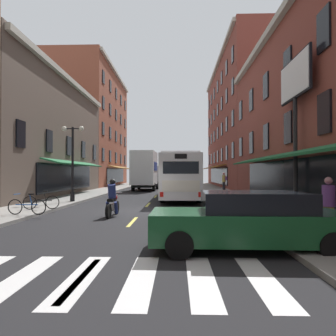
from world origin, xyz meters
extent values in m
cube|color=black|center=(0.00, 0.00, -0.05)|extent=(34.80, 80.00, 0.10)
cube|color=#DBCC4C|center=(0.00, -10.00, 0.00)|extent=(0.14, 2.40, 0.01)
cube|color=#DBCC4C|center=(0.00, -3.50, 0.00)|extent=(0.14, 2.40, 0.01)
cube|color=#DBCC4C|center=(0.00, 3.00, 0.00)|extent=(0.14, 2.40, 0.01)
cube|color=#DBCC4C|center=(0.00, 9.50, 0.00)|extent=(0.14, 2.40, 0.01)
cube|color=#DBCC4C|center=(0.00, 16.00, 0.00)|extent=(0.14, 2.40, 0.01)
cube|color=#DBCC4C|center=(0.00, 22.50, 0.00)|extent=(0.14, 2.40, 0.01)
cube|color=#DBCC4C|center=(0.00, 29.00, 0.00)|extent=(0.14, 2.40, 0.01)
cube|color=#DBCC4C|center=(0.00, 35.50, 0.00)|extent=(0.14, 2.40, 0.01)
cube|color=silver|center=(-1.10, -10.00, 0.00)|extent=(0.50, 2.80, 0.01)
cube|color=silver|center=(0.00, -10.00, 0.00)|extent=(0.50, 2.80, 0.01)
cube|color=silver|center=(1.10, -10.00, 0.00)|extent=(0.50, 2.80, 0.01)
cube|color=silver|center=(2.20, -10.00, 0.00)|extent=(0.50, 2.80, 0.01)
cube|color=silver|center=(3.30, -10.00, 0.00)|extent=(0.50, 2.80, 0.01)
cube|color=gray|center=(-5.90, 0.00, 0.07)|extent=(3.00, 80.00, 0.14)
cube|color=gray|center=(5.90, 0.00, 0.07)|extent=(3.00, 80.00, 0.14)
cube|color=brown|center=(-11.40, 10.00, 5.05)|extent=(8.00, 19.90, 10.09)
cube|color=#B2AD9E|center=(-7.30, 10.00, 9.74)|extent=(0.44, 19.40, 0.40)
cube|color=black|center=(-7.36, 10.00, 1.55)|extent=(0.10, 12.00, 2.10)
cube|color=#1E6638|center=(-6.65, 10.00, 2.75)|extent=(1.38, 11.20, 0.44)
cube|color=black|center=(-7.36, 2.00, 4.20)|extent=(0.10, 1.00, 1.60)
cube|color=black|center=(-7.36, 6.00, 4.20)|extent=(0.10, 1.00, 1.60)
cube|color=black|center=(-7.36, 10.00, 4.20)|extent=(0.10, 1.00, 1.60)
cube|color=black|center=(-7.36, 14.00, 4.20)|extent=(0.10, 1.00, 1.60)
cube|color=black|center=(-7.36, 18.00, 4.20)|extent=(0.10, 1.00, 1.60)
cube|color=brown|center=(-11.40, 30.00, 8.54)|extent=(8.00, 19.90, 17.09)
cube|color=#B2AD9E|center=(-7.30, 30.00, 16.74)|extent=(0.44, 19.40, 0.40)
cube|color=black|center=(-7.36, 30.00, 1.55)|extent=(0.10, 12.00, 2.10)
cube|color=brown|center=(-6.65, 30.00, 2.75)|extent=(1.38, 11.20, 0.44)
cube|color=black|center=(-7.36, 22.00, 4.20)|extent=(0.10, 1.00, 1.60)
cube|color=black|center=(-7.36, 26.00, 4.20)|extent=(0.10, 1.00, 1.60)
cube|color=black|center=(-7.36, 30.00, 4.20)|extent=(0.10, 1.00, 1.60)
cube|color=black|center=(-7.36, 34.00, 4.20)|extent=(0.10, 1.00, 1.60)
cube|color=black|center=(-7.36, 38.00, 4.20)|extent=(0.10, 1.00, 1.60)
cube|color=black|center=(-7.36, 22.00, 7.40)|extent=(0.10, 1.00, 1.60)
cube|color=black|center=(-7.36, 26.00, 7.40)|extent=(0.10, 1.00, 1.60)
cube|color=black|center=(-7.36, 30.00, 7.40)|extent=(0.10, 1.00, 1.60)
cube|color=black|center=(-7.36, 34.00, 7.40)|extent=(0.10, 1.00, 1.60)
cube|color=black|center=(-7.36, 38.00, 7.40)|extent=(0.10, 1.00, 1.60)
cube|color=black|center=(-7.36, 22.00, 10.60)|extent=(0.10, 1.00, 1.60)
cube|color=black|center=(-7.36, 26.00, 10.60)|extent=(0.10, 1.00, 1.60)
cube|color=black|center=(-7.36, 30.00, 10.60)|extent=(0.10, 1.00, 1.60)
cube|color=black|center=(-7.36, 34.00, 10.60)|extent=(0.10, 1.00, 1.60)
cube|color=black|center=(-7.36, 38.00, 10.60)|extent=(0.10, 1.00, 1.60)
cube|color=black|center=(-7.36, 22.00, 13.80)|extent=(0.10, 1.00, 1.60)
cube|color=black|center=(-7.36, 26.00, 13.80)|extent=(0.10, 1.00, 1.60)
cube|color=black|center=(-7.36, 30.00, 13.80)|extent=(0.10, 1.00, 1.60)
cube|color=black|center=(-7.36, 34.00, 13.80)|extent=(0.10, 1.00, 1.60)
cube|color=black|center=(-7.36, 38.00, 13.80)|extent=(0.10, 1.00, 1.60)
cube|color=#B2AD9E|center=(7.30, 0.00, 10.36)|extent=(0.44, 26.07, 0.40)
cube|color=black|center=(7.36, 0.00, 1.55)|extent=(0.10, 16.00, 2.10)
cube|color=#1E6638|center=(6.65, 0.00, 2.75)|extent=(1.38, 14.93, 0.44)
cube|color=black|center=(7.36, -3.81, 4.20)|extent=(0.10, 1.00, 1.60)
cube|color=black|center=(7.36, 0.00, 4.20)|extent=(0.10, 1.00, 1.60)
cube|color=black|center=(7.36, 3.81, 4.20)|extent=(0.10, 1.00, 1.60)
cube|color=black|center=(7.36, 7.62, 4.20)|extent=(0.10, 1.00, 1.60)
cube|color=black|center=(7.36, 11.43, 4.20)|extent=(0.10, 1.00, 1.60)
cube|color=black|center=(7.36, -3.81, 7.40)|extent=(0.10, 1.00, 1.60)
cube|color=black|center=(7.36, 0.00, 7.40)|extent=(0.10, 1.00, 1.60)
cube|color=black|center=(7.36, 3.81, 7.40)|extent=(0.10, 1.00, 1.60)
cube|color=black|center=(7.36, 7.62, 7.40)|extent=(0.10, 1.00, 1.60)
cube|color=black|center=(7.36, 11.43, 7.40)|extent=(0.10, 1.00, 1.60)
cube|color=brown|center=(11.40, 26.67, 8.51)|extent=(8.00, 26.57, 17.01)
cube|color=#B2AD9E|center=(7.30, 26.67, 16.66)|extent=(0.44, 26.07, 0.40)
cube|color=black|center=(7.36, 26.67, 1.55)|extent=(0.10, 16.00, 2.10)
cube|color=brown|center=(6.65, 26.67, 2.75)|extent=(1.38, 14.93, 0.44)
cube|color=black|center=(7.36, 15.24, 4.20)|extent=(0.10, 1.00, 1.60)
cube|color=black|center=(7.36, 19.05, 4.20)|extent=(0.10, 1.00, 1.60)
cube|color=black|center=(7.36, 22.86, 4.20)|extent=(0.10, 1.00, 1.60)
cube|color=black|center=(7.36, 26.67, 4.20)|extent=(0.10, 1.00, 1.60)
cube|color=black|center=(7.36, 30.48, 4.20)|extent=(0.10, 1.00, 1.60)
cube|color=black|center=(7.36, 34.29, 4.20)|extent=(0.10, 1.00, 1.60)
cube|color=black|center=(7.36, 38.10, 4.20)|extent=(0.10, 1.00, 1.60)
cube|color=black|center=(7.36, 15.24, 7.40)|extent=(0.10, 1.00, 1.60)
cube|color=black|center=(7.36, 19.05, 7.40)|extent=(0.10, 1.00, 1.60)
cube|color=black|center=(7.36, 22.86, 7.40)|extent=(0.10, 1.00, 1.60)
cube|color=black|center=(7.36, 26.67, 7.40)|extent=(0.10, 1.00, 1.60)
cube|color=black|center=(7.36, 30.48, 7.40)|extent=(0.10, 1.00, 1.60)
cube|color=black|center=(7.36, 34.29, 7.40)|extent=(0.10, 1.00, 1.60)
cube|color=black|center=(7.36, 38.10, 7.40)|extent=(0.10, 1.00, 1.60)
cube|color=black|center=(7.36, 15.24, 10.60)|extent=(0.10, 1.00, 1.60)
cube|color=black|center=(7.36, 19.05, 10.60)|extent=(0.10, 1.00, 1.60)
cube|color=black|center=(7.36, 22.86, 10.60)|extent=(0.10, 1.00, 1.60)
cube|color=black|center=(7.36, 26.67, 10.60)|extent=(0.10, 1.00, 1.60)
cube|color=black|center=(7.36, 30.48, 10.60)|extent=(0.10, 1.00, 1.60)
cube|color=black|center=(7.36, 34.29, 10.60)|extent=(0.10, 1.00, 1.60)
cube|color=black|center=(7.36, 38.10, 10.60)|extent=(0.10, 1.00, 1.60)
cube|color=black|center=(7.36, 15.24, 13.80)|extent=(0.10, 1.00, 1.60)
cube|color=black|center=(7.36, 19.05, 13.80)|extent=(0.10, 1.00, 1.60)
cube|color=black|center=(7.36, 22.86, 13.80)|extent=(0.10, 1.00, 1.60)
cube|color=black|center=(7.36, 26.67, 13.80)|extent=(0.10, 1.00, 1.60)
cube|color=black|center=(7.36, 30.48, 13.80)|extent=(0.10, 1.00, 1.60)
cube|color=black|center=(7.36, 34.29, 13.80)|extent=(0.10, 1.00, 1.60)
cube|color=black|center=(7.36, 38.10, 13.80)|extent=(0.10, 1.00, 1.60)
cylinder|color=black|center=(7.05, -1.75, 2.74)|extent=(0.18, 0.18, 5.21)
cylinder|color=black|center=(7.05, -1.75, 0.26)|extent=(0.40, 0.40, 0.24)
cube|color=black|center=(7.05, -1.75, 6.19)|extent=(0.10, 3.34, 1.84)
cube|color=white|center=(6.99, -1.75, 6.19)|extent=(0.04, 3.18, 1.68)
cube|color=white|center=(7.11, -1.75, 6.19)|extent=(0.04, 3.18, 1.68)
cube|color=silver|center=(1.97, 7.90, 1.73)|extent=(2.57, 12.02, 2.75)
cube|color=silver|center=(1.97, 7.90, 3.16)|extent=(2.36, 10.82, 0.16)
cube|color=black|center=(1.97, 8.20, 1.92)|extent=(2.60, 9.62, 0.96)
cube|color=#19723F|center=(1.97, 7.90, 0.60)|extent=(2.59, 11.62, 0.36)
cube|color=black|center=(1.96, 13.87, 1.92)|extent=(2.25, 0.12, 1.10)
cube|color=black|center=(1.97, 1.93, 2.23)|extent=(2.05, 0.12, 0.70)
cube|color=silver|center=(1.97, 1.92, 1.18)|extent=(2.15, 0.10, 0.64)
cube|color=black|center=(1.97, 1.92, 2.88)|extent=(0.70, 0.10, 0.28)
cube|color=red|center=(0.88, 1.91, 0.70)|extent=(0.20, 0.08, 0.28)
cube|color=red|center=(3.07, 1.91, 0.70)|extent=(0.20, 0.08, 0.28)
cylinder|color=black|center=(0.79, 11.91, 0.50)|extent=(0.30, 1.00, 1.00)
cylinder|color=black|center=(3.14, 11.91, 0.50)|extent=(0.30, 1.00, 1.00)
cylinder|color=black|center=(0.80, 4.39, 0.50)|extent=(0.30, 1.00, 1.00)
cylinder|color=black|center=(3.15, 4.39, 0.50)|extent=(0.30, 1.00, 1.00)
cube|color=black|center=(-1.67, 21.09, 1.55)|extent=(2.36, 2.44, 2.40)
cube|color=black|center=(-1.64, 22.24, 2.40)|extent=(2.00, 0.15, 0.80)
cube|color=silver|center=(-1.76, 17.41, 2.46)|extent=(2.52, 5.03, 3.52)
cube|color=navy|center=(-0.54, 17.38, 2.63)|extent=(0.13, 2.99, 0.90)
cube|color=black|center=(-1.73, 18.60, 0.55)|extent=(2.07, 7.00, 0.24)
cylinder|color=black|center=(-2.77, 20.91, 0.45)|extent=(0.30, 0.91, 0.90)
cylinder|color=black|center=(-0.58, 20.86, 0.45)|extent=(0.30, 0.91, 0.90)
cylinder|color=black|center=(-2.88, 16.69, 0.45)|extent=(0.30, 0.91, 0.90)
cylinder|color=black|center=(-0.68, 16.64, 0.45)|extent=(0.30, 0.91, 0.90)
cube|color=#144723|center=(3.50, -7.89, 0.60)|extent=(4.79, 1.91, 0.73)
cube|color=black|center=(3.69, -7.89, 1.19)|extent=(2.59, 1.72, 0.52)
cube|color=red|center=(5.87, -7.18, 0.87)|extent=(0.06, 0.20, 0.14)
cylinder|color=black|center=(1.81, -8.73, 0.32)|extent=(0.64, 0.23, 0.64)
cylinder|color=black|center=(1.83, -6.99, 0.32)|extent=(0.64, 0.23, 0.64)
cylinder|color=black|center=(5.17, -8.78, 0.32)|extent=(0.64, 0.23, 0.64)
cylinder|color=black|center=(5.19, -7.04, 0.32)|extent=(0.64, 0.23, 0.64)
cube|color=#515154|center=(-1.95, 28.10, 0.61)|extent=(1.81, 4.61, 0.75)
cube|color=black|center=(-1.95, 27.91, 1.21)|extent=(1.65, 2.49, 0.50)
cube|color=red|center=(-2.67, 25.81, 0.89)|extent=(0.20, 0.06, 0.14)
cube|color=red|center=(-1.23, 25.81, 0.89)|extent=(0.20, 0.06, 0.14)
cylinder|color=black|center=(-2.81, 29.70, 0.32)|extent=(0.22, 0.64, 0.64)
cylinder|color=black|center=(-1.10, 29.70, 0.32)|extent=(0.22, 0.64, 0.64)
cylinder|color=black|center=(-2.80, 26.49, 0.32)|extent=(0.22, 0.64, 0.64)
cylinder|color=black|center=(-1.10, 26.49, 0.32)|extent=(0.22, 0.64, 0.64)
cylinder|color=black|center=(-1.07, -1.29, 0.31)|extent=(0.13, 0.62, 0.62)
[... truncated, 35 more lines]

